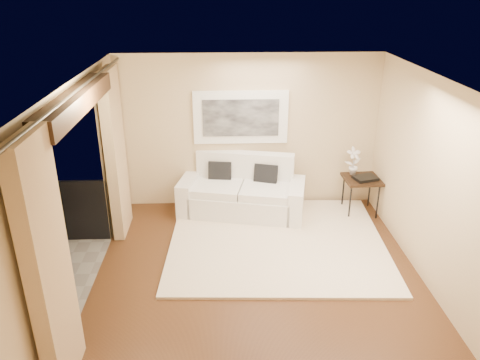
{
  "coord_description": "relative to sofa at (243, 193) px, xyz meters",
  "views": [
    {
      "loc": [
        -0.48,
        -5.29,
        3.8
      ],
      "look_at": [
        -0.21,
        1.09,
        1.05
      ],
      "focal_mm": 35.0,
      "sensor_mm": 36.0,
      "label": 1
    }
  ],
  "objects": [
    {
      "name": "floor",
      "position": [
        0.12,
        -2.09,
        -0.36
      ],
      "size": [
        5.0,
        5.0,
        0.0
      ],
      "primitive_type": "plane",
      "color": "#4E2D17",
      "rests_on": "ground"
    },
    {
      "name": "room_shell",
      "position": [
        -2.01,
        -2.09,
        2.16
      ],
      "size": [
        5.0,
        6.4,
        5.0
      ],
      "color": "white",
      "rests_on": "ground"
    },
    {
      "name": "balcony",
      "position": [
        -3.18,
        -2.09,
        -0.18
      ],
      "size": [
        1.81,
        2.6,
        1.17
      ],
      "color": "#605B56",
      "rests_on": "ground"
    },
    {
      "name": "curtains",
      "position": [
        -1.99,
        -2.09,
        0.97
      ],
      "size": [
        0.16,
        4.8,
        2.64
      ],
      "color": "tan",
      "rests_on": "ground"
    },
    {
      "name": "artwork",
      "position": [
        -0.02,
        0.37,
        1.26
      ],
      "size": [
        1.62,
        0.07,
        0.92
      ],
      "color": "white",
      "rests_on": "room_shell"
    },
    {
      "name": "rug",
      "position": [
        0.49,
        -1.07,
        -0.34
      ],
      "size": [
        3.44,
        3.03,
        0.04
      ],
      "primitive_type": "cube",
      "rotation": [
        0.0,
        0.0,
        -0.05
      ],
      "color": "#F6E3C6",
      "rests_on": "floor"
    },
    {
      "name": "sofa",
      "position": [
        0.0,
        0.0,
        0.0
      ],
      "size": [
        2.27,
        1.33,
        1.02
      ],
      "rotation": [
        0.0,
        0.0,
        -0.21
      ],
      "color": "white",
      "rests_on": "floor"
    },
    {
      "name": "side_table",
      "position": [
        2.05,
        -0.09,
        0.23
      ],
      "size": [
        0.62,
        0.62,
        0.65
      ],
      "rotation": [
        0.0,
        0.0,
        0.04
      ],
      "color": "black",
      "rests_on": "floor"
    },
    {
      "name": "tray",
      "position": [
        2.09,
        -0.15,
        0.32
      ],
      "size": [
        0.44,
        0.38,
        0.05
      ],
      "primitive_type": "cube",
      "rotation": [
        0.0,
        0.0,
        0.29
      ],
      "color": "black",
      "rests_on": "side_table"
    },
    {
      "name": "orchid",
      "position": [
        1.92,
        0.07,
        0.54
      ],
      "size": [
        0.3,
        0.23,
        0.5
      ],
      "primitive_type": "imported",
      "rotation": [
        0.0,
        0.0,
        0.23
      ],
      "color": "white",
      "rests_on": "side_table"
    },
    {
      "name": "bistro_table",
      "position": [
        -2.63,
        -2.59,
        0.32
      ],
      "size": [
        0.81,
        0.81,
        0.76
      ],
      "rotation": [
        0.0,
        0.0,
        0.29
      ],
      "color": "black",
      "rests_on": "balcony"
    },
    {
      "name": "balcony_chair_far",
      "position": [
        -3.0,
        -1.18,
        0.14
      ],
      "size": [
        0.44,
        0.44,
        0.88
      ],
      "rotation": [
        0.0,
        0.0,
        3.31
      ],
      "color": "black",
      "rests_on": "balcony"
    },
    {
      "name": "ice_bucket",
      "position": [
        -2.73,
        -2.53,
        0.5
      ],
      "size": [
        0.18,
        0.18,
        0.2
      ],
      "primitive_type": "cylinder",
      "color": "silver",
      "rests_on": "bistro_table"
    },
    {
      "name": "candle",
      "position": [
        -2.55,
        -2.46,
        0.44
      ],
      "size": [
        0.06,
        0.06,
        0.07
      ],
      "primitive_type": "cylinder",
      "color": "red",
      "rests_on": "bistro_table"
    },
    {
      "name": "vase",
      "position": [
        -2.63,
        -2.76,
        0.49
      ],
      "size": [
        0.04,
        0.04,
        0.18
      ],
      "primitive_type": "cylinder",
      "color": "silver",
      "rests_on": "bistro_table"
    },
    {
      "name": "glass_a",
      "position": [
        -2.48,
        -2.7,
        0.46
      ],
      "size": [
        0.06,
        0.06,
        0.12
      ],
      "primitive_type": "cylinder",
      "color": "white",
      "rests_on": "bistro_table"
    },
    {
      "name": "glass_b",
      "position": [
        -2.5,
        -2.55,
        0.46
      ],
      "size": [
        0.06,
        0.06,
        0.12
      ],
      "primitive_type": "cylinder",
      "color": "silver",
      "rests_on": "bistro_table"
    }
  ]
}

